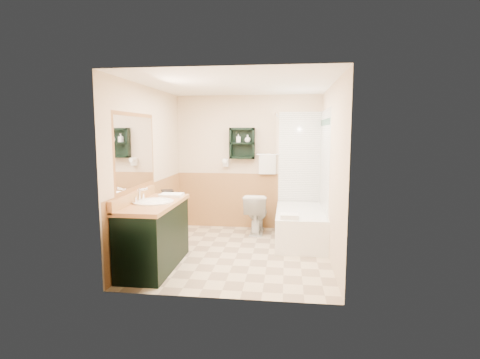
# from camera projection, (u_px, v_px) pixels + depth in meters

# --- Properties ---
(floor) EXTENTS (3.00, 3.00, 0.00)m
(floor) POSITION_uv_depth(u_px,v_px,m) (237.00, 253.00, 5.45)
(floor) COLOR beige
(floor) RESTS_ON ground
(back_wall) EXTENTS (2.60, 0.04, 2.40)m
(back_wall) POSITION_uv_depth(u_px,v_px,m) (248.00, 162.00, 6.79)
(back_wall) COLOR #F4E3BF
(back_wall) RESTS_ON ground
(left_wall) EXTENTS (0.04, 3.00, 2.40)m
(left_wall) POSITION_uv_depth(u_px,v_px,m) (148.00, 170.00, 5.46)
(left_wall) COLOR #F4E3BF
(left_wall) RESTS_ON ground
(right_wall) EXTENTS (0.04, 3.00, 2.40)m
(right_wall) POSITION_uv_depth(u_px,v_px,m) (333.00, 172.00, 5.13)
(right_wall) COLOR #F4E3BF
(right_wall) RESTS_ON ground
(ceiling) EXTENTS (2.60, 3.00, 0.04)m
(ceiling) POSITION_uv_depth(u_px,v_px,m) (237.00, 83.00, 5.14)
(ceiling) COLOR white
(ceiling) RESTS_ON back_wall
(wainscot_left) EXTENTS (2.98, 2.98, 1.00)m
(wainscot_left) POSITION_uv_depth(u_px,v_px,m) (152.00, 217.00, 5.55)
(wainscot_left) COLOR tan
(wainscot_left) RESTS_ON left_wall
(wainscot_back) EXTENTS (2.58, 2.58, 1.00)m
(wainscot_back) POSITION_uv_depth(u_px,v_px,m) (248.00, 201.00, 6.85)
(wainscot_back) COLOR tan
(wainscot_back) RESTS_ON back_wall
(mirror_frame) EXTENTS (1.30, 1.30, 1.00)m
(mirror_frame) POSITION_uv_depth(u_px,v_px,m) (135.00, 152.00, 4.87)
(mirror_frame) COLOR #986332
(mirror_frame) RESTS_ON left_wall
(mirror_glass) EXTENTS (1.20, 1.20, 0.90)m
(mirror_glass) POSITION_uv_depth(u_px,v_px,m) (136.00, 152.00, 4.87)
(mirror_glass) COLOR white
(mirror_glass) RESTS_ON left_wall
(tile_right) EXTENTS (1.50, 1.50, 2.10)m
(tile_right) POSITION_uv_depth(u_px,v_px,m) (324.00, 177.00, 5.90)
(tile_right) COLOR white
(tile_right) RESTS_ON right_wall
(tile_back) EXTENTS (0.95, 0.95, 2.10)m
(tile_back) POSITION_uv_depth(u_px,v_px,m) (305.00, 172.00, 6.64)
(tile_back) COLOR white
(tile_back) RESTS_ON back_wall
(tile_accent) EXTENTS (1.50, 1.50, 0.10)m
(tile_accent) POSITION_uv_depth(u_px,v_px,m) (325.00, 122.00, 5.79)
(tile_accent) COLOR #164D3B
(tile_accent) RESTS_ON right_wall
(wall_shelf) EXTENTS (0.45, 0.15, 0.55)m
(wall_shelf) POSITION_uv_depth(u_px,v_px,m) (242.00, 143.00, 6.65)
(wall_shelf) COLOR black
(wall_shelf) RESTS_ON back_wall
(hair_dryer) EXTENTS (0.10, 0.24, 0.18)m
(hair_dryer) POSITION_uv_depth(u_px,v_px,m) (226.00, 163.00, 6.75)
(hair_dryer) COLOR white
(hair_dryer) RESTS_ON back_wall
(towel_bar) EXTENTS (0.40, 0.06, 0.40)m
(towel_bar) POSITION_uv_depth(u_px,v_px,m) (267.00, 155.00, 6.66)
(towel_bar) COLOR white
(towel_bar) RESTS_ON back_wall
(curtain_rod) EXTENTS (0.03, 1.60, 0.03)m
(curtain_rod) POSITION_uv_depth(u_px,v_px,m) (277.00, 116.00, 5.87)
(curtain_rod) COLOR silver
(curtain_rod) RESTS_ON back_wall
(shower_curtain) EXTENTS (1.05, 1.05, 1.70)m
(shower_curtain) POSITION_uv_depth(u_px,v_px,m) (277.00, 169.00, 6.15)
(shower_curtain) COLOR #C4B394
(shower_curtain) RESTS_ON curtain_rod
(vanity) EXTENTS (0.59, 1.36, 0.86)m
(vanity) POSITION_uv_depth(u_px,v_px,m) (154.00, 235.00, 4.84)
(vanity) COLOR black
(vanity) RESTS_ON ground
(bathtub) EXTENTS (0.76, 1.50, 0.51)m
(bathtub) POSITION_uv_depth(u_px,v_px,m) (300.00, 226.00, 5.99)
(bathtub) COLOR white
(bathtub) RESTS_ON ground
(toilet) EXTENTS (0.41, 0.71, 0.69)m
(toilet) POSITION_uv_depth(u_px,v_px,m) (256.00, 213.00, 6.50)
(toilet) COLOR white
(toilet) RESTS_ON ground
(counter_towel) EXTENTS (0.31, 0.24, 0.04)m
(counter_towel) POSITION_uv_depth(u_px,v_px,m) (171.00, 195.00, 5.20)
(counter_towel) COLOR white
(counter_towel) RESTS_ON vanity
(vanity_book) EXTENTS (0.17, 0.09, 0.23)m
(vanity_book) POSITION_uv_depth(u_px,v_px,m) (161.00, 184.00, 5.58)
(vanity_book) COLOR black
(vanity_book) RESTS_ON vanity
(tub_towel) EXTENTS (0.26, 0.21, 0.07)m
(tub_towel) POSITION_uv_depth(u_px,v_px,m) (289.00, 216.00, 5.39)
(tub_towel) COLOR white
(tub_towel) RESTS_ON bathtub
(soap_bottle_a) EXTENTS (0.11, 0.16, 0.07)m
(soap_bottle_a) POSITION_uv_depth(u_px,v_px,m) (238.00, 140.00, 6.64)
(soap_bottle_a) COLOR white
(soap_bottle_a) RESTS_ON wall_shelf
(soap_bottle_b) EXTENTS (0.14, 0.16, 0.11)m
(soap_bottle_b) POSITION_uv_depth(u_px,v_px,m) (248.00, 139.00, 6.62)
(soap_bottle_b) COLOR white
(soap_bottle_b) RESTS_ON wall_shelf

